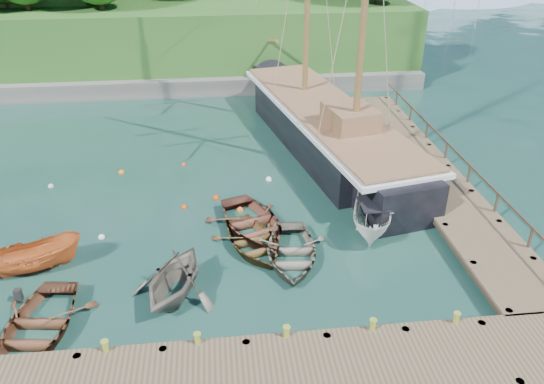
{
  "coord_description": "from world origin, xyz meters",
  "views": [
    {
      "loc": [
        0.02,
        -18.36,
        13.64
      ],
      "look_at": [
        2.36,
        2.54,
        2.0
      ],
      "focal_mm": 35.0,
      "sensor_mm": 36.0,
      "label": 1
    }
  ],
  "objects_px": {
    "rowboat_1": "(176,296)",
    "rowboat_4": "(253,231)",
    "rowboat_3": "(291,259)",
    "schooner": "(326,131)",
    "rowboat_0": "(39,334)",
    "motorboat_orange": "(37,270)",
    "rowboat_2": "(254,248)",
    "cabin_boat_white": "(371,230)"
  },
  "relations": [
    {
      "from": "rowboat_4",
      "to": "schooner",
      "type": "xyz_separation_m",
      "value": [
        5.31,
        9.11,
        1.09
      ]
    },
    {
      "from": "rowboat_2",
      "to": "motorboat_orange",
      "type": "height_order",
      "value": "motorboat_orange"
    },
    {
      "from": "rowboat_0",
      "to": "rowboat_1",
      "type": "xyz_separation_m",
      "value": [
        4.78,
        1.58,
        0.0
      ]
    },
    {
      "from": "motorboat_orange",
      "to": "schooner",
      "type": "bearing_deg",
      "value": -69.34
    },
    {
      "from": "rowboat_4",
      "to": "rowboat_0",
      "type": "bearing_deg",
      "value": -162.77
    },
    {
      "from": "motorboat_orange",
      "to": "schooner",
      "type": "height_order",
      "value": "schooner"
    },
    {
      "from": "rowboat_0",
      "to": "cabin_boat_white",
      "type": "relative_size",
      "value": 1.01
    },
    {
      "from": "cabin_boat_white",
      "to": "rowboat_2",
      "type": "bearing_deg",
      "value": -153.42
    },
    {
      "from": "rowboat_3",
      "to": "rowboat_1",
      "type": "bearing_deg",
      "value": -152.93
    },
    {
      "from": "rowboat_3",
      "to": "rowboat_4",
      "type": "height_order",
      "value": "rowboat_4"
    },
    {
      "from": "rowboat_0",
      "to": "rowboat_1",
      "type": "height_order",
      "value": "rowboat_1"
    },
    {
      "from": "rowboat_2",
      "to": "rowboat_4",
      "type": "height_order",
      "value": "rowboat_4"
    },
    {
      "from": "rowboat_2",
      "to": "schooner",
      "type": "height_order",
      "value": "schooner"
    },
    {
      "from": "rowboat_1",
      "to": "schooner",
      "type": "relative_size",
      "value": 0.15
    },
    {
      "from": "rowboat_2",
      "to": "cabin_boat_white",
      "type": "relative_size",
      "value": 0.9
    },
    {
      "from": "rowboat_4",
      "to": "motorboat_orange",
      "type": "xyz_separation_m",
      "value": [
        -9.25,
        -2.01,
        0.0
      ]
    },
    {
      "from": "rowboat_0",
      "to": "rowboat_3",
      "type": "height_order",
      "value": "rowboat_0"
    },
    {
      "from": "rowboat_4",
      "to": "rowboat_3",
      "type": "bearing_deg",
      "value": -77.83
    },
    {
      "from": "rowboat_3",
      "to": "schooner",
      "type": "xyz_separation_m",
      "value": [
        3.85,
        11.55,
        1.09
      ]
    },
    {
      "from": "rowboat_0",
      "to": "rowboat_4",
      "type": "height_order",
      "value": "rowboat_4"
    },
    {
      "from": "rowboat_0",
      "to": "motorboat_orange",
      "type": "xyz_separation_m",
      "value": [
        -1.09,
        3.88,
        0.0
      ]
    },
    {
      "from": "rowboat_0",
      "to": "rowboat_3",
      "type": "relative_size",
      "value": 1.04
    },
    {
      "from": "rowboat_3",
      "to": "schooner",
      "type": "height_order",
      "value": "schooner"
    },
    {
      "from": "rowboat_1",
      "to": "rowboat_4",
      "type": "relative_size",
      "value": 0.8
    },
    {
      "from": "rowboat_0",
      "to": "rowboat_2",
      "type": "relative_size",
      "value": 1.11
    },
    {
      "from": "rowboat_1",
      "to": "rowboat_3",
      "type": "bearing_deg",
      "value": 42.33
    },
    {
      "from": "cabin_boat_white",
      "to": "schooner",
      "type": "xyz_separation_m",
      "value": [
        -0.25,
        9.69,
        1.09
      ]
    },
    {
      "from": "rowboat_3",
      "to": "cabin_boat_white",
      "type": "bearing_deg",
      "value": 30.35
    },
    {
      "from": "rowboat_4",
      "to": "motorboat_orange",
      "type": "distance_m",
      "value": 9.46
    },
    {
      "from": "rowboat_2",
      "to": "cabin_boat_white",
      "type": "xyz_separation_m",
      "value": [
        5.63,
        0.84,
        0.0
      ]
    },
    {
      "from": "rowboat_3",
      "to": "schooner",
      "type": "distance_m",
      "value": 12.23
    },
    {
      "from": "rowboat_2",
      "to": "motorboat_orange",
      "type": "bearing_deg",
      "value": 165.92
    },
    {
      "from": "rowboat_2",
      "to": "rowboat_4",
      "type": "bearing_deg",
      "value": 69.01
    },
    {
      "from": "cabin_boat_white",
      "to": "motorboat_orange",
      "type": "bearing_deg",
      "value": -156.4
    },
    {
      "from": "schooner",
      "to": "rowboat_2",
      "type": "bearing_deg",
      "value": -128.57
    },
    {
      "from": "rowboat_0",
      "to": "rowboat_1",
      "type": "distance_m",
      "value": 5.04
    },
    {
      "from": "motorboat_orange",
      "to": "rowboat_1",
      "type": "bearing_deg",
      "value": -128.13
    },
    {
      "from": "rowboat_1",
      "to": "rowboat_3",
      "type": "height_order",
      "value": "rowboat_1"
    },
    {
      "from": "rowboat_2",
      "to": "cabin_boat_white",
      "type": "distance_m",
      "value": 5.7
    },
    {
      "from": "rowboat_3",
      "to": "cabin_boat_white",
      "type": "relative_size",
      "value": 0.97
    },
    {
      "from": "rowboat_1",
      "to": "rowboat_3",
      "type": "xyz_separation_m",
      "value": [
        4.83,
        1.87,
        0.0
      ]
    },
    {
      "from": "rowboat_0",
      "to": "motorboat_orange",
      "type": "relative_size",
      "value": 1.21
    }
  ]
}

